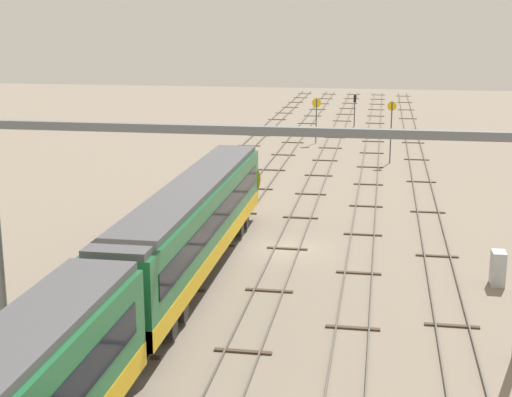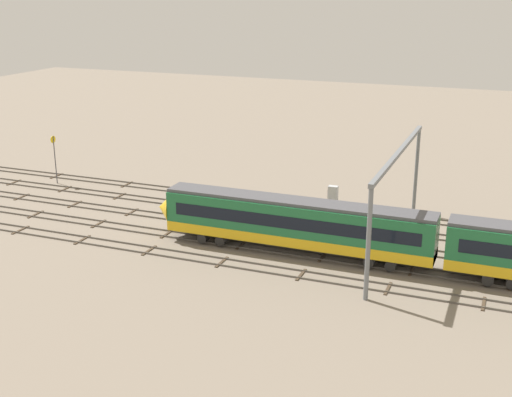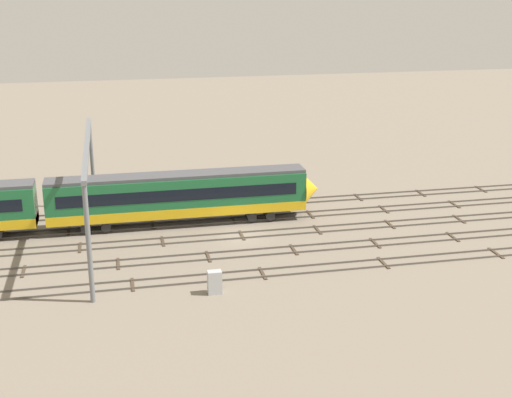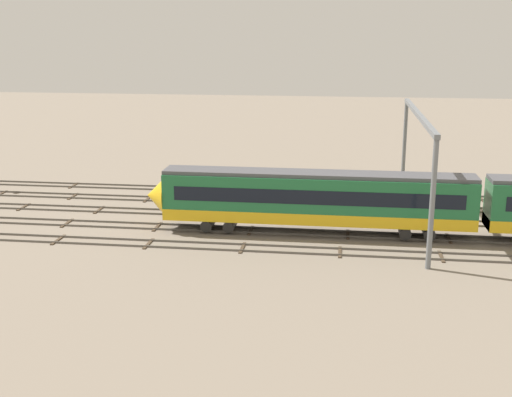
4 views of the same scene
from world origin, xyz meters
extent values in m
plane|color=gray|center=(0.00, 0.00, 0.00)|extent=(208.41, 208.41, 0.00)
cube|color=#59544C|center=(0.00, -9.36, 0.08)|extent=(192.41, 0.07, 0.16)
cube|color=#59544C|center=(0.00, -7.93, 0.08)|extent=(192.41, 0.07, 0.16)
cube|color=#473828|center=(-10.13, -8.65, 0.04)|extent=(0.24, 2.40, 0.08)
cube|color=#473828|center=(0.00, -8.65, 0.04)|extent=(0.24, 2.40, 0.08)
cube|color=#473828|center=(10.13, -8.65, 0.04)|extent=(0.24, 2.40, 0.08)
cube|color=#473828|center=(20.25, -8.65, 0.04)|extent=(0.24, 2.40, 0.08)
cube|color=#473828|center=(30.38, -8.65, 0.04)|extent=(0.24, 2.40, 0.08)
cube|color=#473828|center=(40.51, -8.65, 0.04)|extent=(0.24, 2.40, 0.08)
cube|color=#473828|center=(50.63, -8.65, 0.04)|extent=(0.24, 2.40, 0.08)
cube|color=#473828|center=(60.76, -8.65, 0.04)|extent=(0.24, 2.40, 0.08)
cube|color=#473828|center=(70.89, -8.65, 0.04)|extent=(0.24, 2.40, 0.08)
cube|color=#473828|center=(81.01, -8.65, 0.04)|extent=(0.24, 2.40, 0.08)
cube|color=#473828|center=(91.14, -8.65, 0.04)|extent=(0.24, 2.40, 0.08)
cube|color=#59544C|center=(0.00, -5.04, 0.08)|extent=(192.41, 0.07, 0.16)
cube|color=#59544C|center=(0.00, -3.61, 0.08)|extent=(192.41, 0.07, 0.16)
cube|color=#473828|center=(-11.10, -4.32, 0.04)|extent=(0.24, 2.40, 0.08)
cube|color=#473828|center=(-3.70, -4.32, 0.04)|extent=(0.24, 2.40, 0.08)
cube|color=#473828|center=(3.70, -4.32, 0.04)|extent=(0.24, 2.40, 0.08)
cube|color=#473828|center=(11.10, -4.32, 0.04)|extent=(0.24, 2.40, 0.08)
cube|color=#473828|center=(18.50, -4.32, 0.04)|extent=(0.24, 2.40, 0.08)
cube|color=#473828|center=(25.90, -4.32, 0.04)|extent=(0.24, 2.40, 0.08)
cube|color=#473828|center=(33.30, -4.32, 0.04)|extent=(0.24, 2.40, 0.08)
cube|color=#473828|center=(40.70, -4.32, 0.04)|extent=(0.24, 2.40, 0.08)
cube|color=#473828|center=(48.10, -4.32, 0.04)|extent=(0.24, 2.40, 0.08)
cube|color=#473828|center=(55.50, -4.32, 0.04)|extent=(0.24, 2.40, 0.08)
cube|color=#473828|center=(62.90, -4.32, 0.04)|extent=(0.24, 2.40, 0.08)
cube|color=#473828|center=(70.30, -4.32, 0.04)|extent=(0.24, 2.40, 0.08)
cube|color=#473828|center=(77.70, -4.32, 0.04)|extent=(0.24, 2.40, 0.08)
cube|color=#473828|center=(85.10, -4.32, 0.04)|extent=(0.24, 2.40, 0.08)
cube|color=#473828|center=(92.50, -4.32, 0.04)|extent=(0.24, 2.40, 0.08)
cube|color=#59544C|center=(0.00, -0.72, 0.08)|extent=(192.41, 0.07, 0.16)
cube|color=#59544C|center=(0.00, 0.72, 0.08)|extent=(192.41, 0.07, 0.16)
cube|color=#473828|center=(-14.25, 0.00, 0.04)|extent=(0.24, 2.40, 0.08)
cube|color=#473828|center=(-7.13, 0.00, 0.04)|extent=(0.24, 2.40, 0.08)
cube|color=#473828|center=(0.00, 0.00, 0.04)|extent=(0.24, 2.40, 0.08)
cube|color=#473828|center=(7.13, 0.00, 0.04)|extent=(0.24, 2.40, 0.08)
cube|color=#473828|center=(14.25, 0.00, 0.04)|extent=(0.24, 2.40, 0.08)
cube|color=#473828|center=(21.38, 0.00, 0.04)|extent=(0.24, 2.40, 0.08)
cube|color=#473828|center=(28.50, 0.00, 0.04)|extent=(0.24, 2.40, 0.08)
cube|color=#473828|center=(35.63, 0.00, 0.04)|extent=(0.24, 2.40, 0.08)
cube|color=#473828|center=(42.76, 0.00, 0.04)|extent=(0.24, 2.40, 0.08)
cube|color=#473828|center=(49.88, 0.00, 0.04)|extent=(0.24, 2.40, 0.08)
cube|color=#473828|center=(57.01, 0.00, 0.04)|extent=(0.24, 2.40, 0.08)
cube|color=#473828|center=(64.14, 0.00, 0.04)|extent=(0.24, 2.40, 0.08)
cube|color=#473828|center=(71.26, 0.00, 0.04)|extent=(0.24, 2.40, 0.08)
cube|color=#473828|center=(78.39, 0.00, 0.04)|extent=(0.24, 2.40, 0.08)
cube|color=#473828|center=(85.51, 0.00, 0.04)|extent=(0.24, 2.40, 0.08)
cube|color=#473828|center=(92.64, 0.00, 0.04)|extent=(0.24, 2.40, 0.08)
cube|color=#59544C|center=(0.00, 3.61, 0.08)|extent=(192.41, 0.07, 0.16)
cube|color=#59544C|center=(0.00, 5.04, 0.08)|extent=(192.41, 0.07, 0.16)
cube|color=#473828|center=(-15.39, 4.32, 0.04)|extent=(0.24, 2.40, 0.08)
cube|color=#473828|center=(-7.70, 4.32, 0.04)|extent=(0.24, 2.40, 0.08)
cube|color=#473828|center=(0.00, 4.32, 0.04)|extent=(0.24, 2.40, 0.08)
cube|color=#473828|center=(7.70, 4.32, 0.04)|extent=(0.24, 2.40, 0.08)
cube|color=#473828|center=(15.39, 4.32, 0.04)|extent=(0.24, 2.40, 0.08)
cube|color=#473828|center=(23.09, 4.32, 0.04)|extent=(0.24, 2.40, 0.08)
cube|color=#473828|center=(30.79, 4.32, 0.04)|extent=(0.24, 2.40, 0.08)
cube|color=#473828|center=(38.48, 4.32, 0.04)|extent=(0.24, 2.40, 0.08)
cube|color=#473828|center=(46.18, 4.32, 0.04)|extent=(0.24, 2.40, 0.08)
cube|color=#473828|center=(53.87, 4.32, 0.04)|extent=(0.24, 2.40, 0.08)
cube|color=#473828|center=(61.57, 4.32, 0.04)|extent=(0.24, 2.40, 0.08)
cube|color=#473828|center=(69.27, 4.32, 0.04)|extent=(0.24, 2.40, 0.08)
cube|color=#473828|center=(76.96, 4.32, 0.04)|extent=(0.24, 2.40, 0.08)
cube|color=#473828|center=(84.66, 4.32, 0.04)|extent=(0.24, 2.40, 0.08)
cube|color=#473828|center=(92.36, 4.32, 0.04)|extent=(0.24, 2.40, 0.08)
cube|color=#59544C|center=(0.00, 7.93, 0.08)|extent=(192.41, 0.07, 0.16)
cube|color=#59544C|center=(0.00, 9.36, 0.08)|extent=(192.41, 0.07, 0.16)
cube|color=#473828|center=(-14.25, 8.65, 0.04)|extent=(0.24, 2.40, 0.08)
cube|color=#473828|center=(-7.13, 8.65, 0.04)|extent=(0.24, 2.40, 0.08)
cube|color=#473828|center=(0.00, 8.65, 0.04)|extent=(0.24, 2.40, 0.08)
cube|color=#473828|center=(7.13, 8.65, 0.04)|extent=(0.24, 2.40, 0.08)
cube|color=#473828|center=(14.25, 8.65, 0.04)|extent=(0.24, 2.40, 0.08)
cube|color=#473828|center=(21.38, 8.65, 0.04)|extent=(0.24, 2.40, 0.08)
cube|color=#473828|center=(28.50, 8.65, 0.04)|extent=(0.24, 2.40, 0.08)
cube|color=#473828|center=(35.63, 8.65, 0.04)|extent=(0.24, 2.40, 0.08)
cube|color=#473828|center=(42.76, 8.65, 0.04)|extent=(0.24, 2.40, 0.08)
cube|color=#473828|center=(49.88, 8.65, 0.04)|extent=(0.24, 2.40, 0.08)
cube|color=#473828|center=(57.01, 8.65, 0.04)|extent=(0.24, 2.40, 0.08)
cube|color=#473828|center=(64.14, 8.65, 0.04)|extent=(0.24, 2.40, 0.08)
cube|color=#473828|center=(71.26, 8.65, 0.04)|extent=(0.24, 2.40, 0.08)
cube|color=#473828|center=(78.39, 8.65, 0.04)|extent=(0.24, 2.40, 0.08)
cube|color=#473828|center=(85.51, 8.65, 0.04)|extent=(0.24, 2.40, 0.08)
cube|color=#473828|center=(92.64, 8.65, 0.04)|extent=(0.24, 2.40, 0.08)
cube|color=#1E6638|center=(-5.20, 4.32, 2.86)|extent=(24.00, 2.90, 3.60)
cube|color=gold|center=(-5.20, 4.32, 1.51)|extent=(24.00, 2.94, 0.90)
cube|color=#4C4C51|center=(-5.20, 4.32, 4.81)|extent=(24.00, 2.50, 0.30)
cube|color=black|center=(-5.20, 2.86, 3.29)|extent=(22.00, 0.04, 1.10)
cube|color=black|center=(-5.20, 5.78, 3.29)|extent=(22.00, 0.04, 1.10)
cylinder|color=black|center=(-13.78, 4.32, 0.61)|extent=(0.90, 2.70, 0.90)
cylinder|color=black|center=(-11.98, 4.32, 0.61)|extent=(0.90, 2.70, 0.90)
cylinder|color=black|center=(1.58, 4.32, 0.61)|extent=(0.90, 2.70, 0.90)
cylinder|color=black|center=(3.38, 4.32, 0.61)|extent=(0.90, 2.70, 0.90)
cone|color=gold|center=(7.60, 4.32, 2.68)|extent=(1.60, 3.24, 3.24)
cube|color=slate|center=(-13.03, 0.10, 8.96)|extent=(0.40, 22.61, 0.35)
cylinder|color=#4C4C51|center=(28.31, -6.08, 2.87)|extent=(0.12, 0.12, 5.75)
cylinder|color=yellow|center=(28.35, -6.08, 5.36)|extent=(0.05, 0.87, 0.87)
cube|color=black|center=(28.38, -6.08, 5.36)|extent=(0.02, 0.39, 0.12)
cylinder|color=#4C4C51|center=(38.69, 1.81, 2.42)|extent=(0.12, 0.12, 4.84)
cylinder|color=yellow|center=(38.73, 1.81, 4.39)|extent=(0.05, 1.00, 1.00)
cube|color=black|center=(38.76, 1.81, 4.39)|extent=(0.02, 0.45, 0.12)
cylinder|color=#4C4C51|center=(52.11, -1.78, 1.54)|extent=(0.14, 0.14, 3.07)
cube|color=black|center=(52.11, -1.78, 3.52)|extent=(0.20, 0.32, 0.90)
sphere|color=yellow|center=(52.22, -1.78, 3.72)|extent=(0.20, 0.20, 0.20)
sphere|color=#262626|center=(52.22, -1.78, 3.32)|extent=(0.20, 0.20, 0.20)
cube|color=#B2B7BC|center=(-4.23, -11.35, 0.89)|extent=(1.04, 0.69, 1.78)
cube|color=#333333|center=(-3.70, -11.35, 1.15)|extent=(0.02, 0.48, 0.24)
camera|label=1|loc=(-42.08, -5.25, 13.31)|focal=52.68mm
camera|label=2|loc=(-22.51, 57.15, 22.66)|focal=47.45mm
camera|label=3|loc=(-11.01, -57.79, 22.29)|focal=48.77mm
camera|label=4|loc=(-7.12, 53.88, 15.67)|focal=46.08mm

